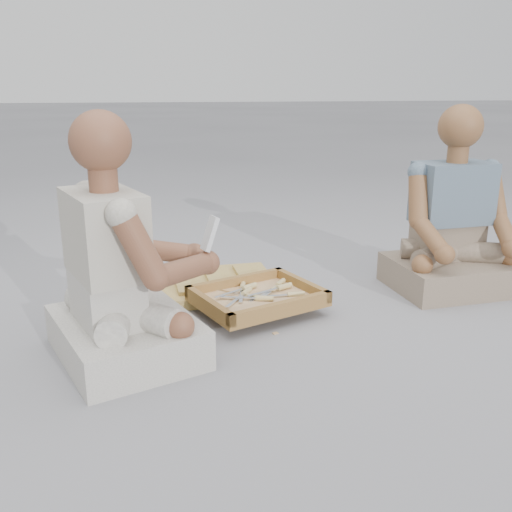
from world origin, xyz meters
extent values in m
plane|color=gray|center=(0.00, 0.00, 0.00)|extent=(60.00, 60.00, 0.00)
cube|color=olive|center=(-0.21, 0.73, 0.02)|extent=(0.68, 0.47, 0.04)
cube|color=brown|center=(-0.01, 0.43, 0.05)|extent=(0.56, 0.51, 0.01)
cube|color=brown|center=(-0.07, 0.59, 0.08)|extent=(0.44, 0.19, 0.05)
cube|color=brown|center=(0.06, 0.27, 0.08)|extent=(0.44, 0.19, 0.05)
cube|color=brown|center=(0.20, 0.50, 0.08)|extent=(0.16, 0.35, 0.05)
cube|color=brown|center=(-0.21, 0.35, 0.08)|extent=(0.16, 0.35, 0.05)
cube|color=tan|center=(-0.01, 0.43, 0.06)|extent=(0.49, 0.44, 0.01)
cube|color=silver|center=(0.02, 0.45, 0.08)|extent=(0.14, 0.08, 0.00)
cylinder|color=#A38B56|center=(0.12, 0.50, 0.08)|extent=(0.07, 0.05, 0.02)
cube|color=silver|center=(-0.09, 0.42, 0.08)|extent=(0.15, 0.06, 0.00)
cylinder|color=#A38B56|center=(0.02, 0.39, 0.08)|extent=(0.07, 0.04, 0.02)
cube|color=silver|center=(0.04, 0.42, 0.07)|extent=(0.15, 0.01, 0.00)
cylinder|color=#A38B56|center=(0.15, 0.42, 0.07)|extent=(0.07, 0.02, 0.02)
cube|color=silver|center=(-0.10, 0.50, 0.07)|extent=(0.12, 0.11, 0.00)
cylinder|color=#A38B56|center=(-0.02, 0.42, 0.07)|extent=(0.07, 0.06, 0.02)
cube|color=silver|center=(-0.11, 0.46, 0.08)|extent=(0.13, 0.09, 0.00)
cylinder|color=#A38B56|center=(-0.02, 0.52, 0.08)|extent=(0.07, 0.06, 0.02)
cube|color=silver|center=(-0.10, 0.40, 0.07)|extent=(0.09, 0.13, 0.00)
cylinder|color=#A38B56|center=(-0.04, 0.49, 0.07)|extent=(0.06, 0.07, 0.02)
cube|color=silver|center=(-0.07, 0.44, 0.07)|extent=(0.05, 0.15, 0.00)
cylinder|color=#A38B56|center=(-0.04, 0.55, 0.07)|extent=(0.04, 0.07, 0.02)
cube|color=silver|center=(0.01, 0.44, 0.07)|extent=(0.12, 0.11, 0.00)
cylinder|color=#A38B56|center=(0.09, 0.51, 0.07)|extent=(0.07, 0.06, 0.02)
cube|color=silver|center=(0.06, 0.46, 0.08)|extent=(0.10, 0.13, 0.00)
cylinder|color=#A38B56|center=(0.12, 0.55, 0.08)|extent=(0.06, 0.07, 0.02)
cube|color=tan|center=(-0.11, 0.36, 0.00)|extent=(0.02, 0.02, 0.00)
cube|color=tan|center=(-0.12, 0.76, 0.00)|extent=(0.02, 0.02, 0.00)
cube|color=tan|center=(-0.31, 0.43, 0.00)|extent=(0.02, 0.02, 0.00)
cube|color=tan|center=(-0.28, 0.31, 0.00)|extent=(0.02, 0.02, 0.00)
cube|color=tan|center=(-0.26, 0.56, 0.00)|extent=(0.02, 0.02, 0.00)
cube|color=tan|center=(-0.31, 0.45, 0.00)|extent=(0.02, 0.02, 0.00)
cube|color=tan|center=(0.16, 0.69, 0.00)|extent=(0.02, 0.02, 0.00)
cube|color=tan|center=(-0.23, 0.26, 0.00)|extent=(0.02, 0.02, 0.00)
cube|color=tan|center=(-0.05, 0.78, 0.00)|extent=(0.02, 0.02, 0.00)
cube|color=tan|center=(-0.12, 0.55, 0.00)|extent=(0.02, 0.02, 0.00)
cube|color=tan|center=(0.02, 0.22, 0.00)|extent=(0.02, 0.02, 0.00)
cube|color=tan|center=(0.21, 0.75, 0.00)|extent=(0.02, 0.02, 0.00)
cube|color=tan|center=(0.03, 0.70, 0.00)|extent=(0.02, 0.02, 0.00)
cube|color=tan|center=(0.08, 0.82, 0.00)|extent=(0.02, 0.02, 0.00)
cube|color=beige|center=(-0.51, 0.15, 0.07)|extent=(0.57, 0.63, 0.13)
cube|color=beige|center=(-0.56, 0.13, 0.21)|extent=(0.27, 0.33, 0.16)
cube|color=beige|center=(-0.55, 0.13, 0.43)|extent=(0.30, 0.37, 0.27)
sphere|color=brown|center=(-0.54, 0.14, 0.72)|extent=(0.19, 0.19, 0.19)
sphere|color=brown|center=(-0.26, 0.30, 0.30)|extent=(0.08, 0.08, 0.08)
sphere|color=brown|center=(-0.22, 0.20, 0.30)|extent=(0.08, 0.08, 0.08)
cube|color=gray|center=(0.90, 0.55, 0.07)|extent=(0.54, 0.44, 0.13)
cube|color=gray|center=(0.89, 0.60, 0.21)|extent=(0.30, 0.20, 0.16)
cube|color=slate|center=(0.90, 0.60, 0.43)|extent=(0.33, 0.22, 0.27)
sphere|color=brown|center=(0.90, 0.59, 0.71)|extent=(0.19, 0.19, 0.19)
sphere|color=brown|center=(1.07, 0.39, 0.22)|extent=(0.08, 0.08, 0.08)
sphere|color=brown|center=(0.75, 0.36, 0.22)|extent=(0.08, 0.08, 0.08)
cube|color=silver|center=(-0.21, 0.20, 0.40)|extent=(0.07, 0.06, 0.12)
cube|color=black|center=(-0.21, 0.20, 0.41)|extent=(0.03, 0.04, 0.04)
camera|label=1|loc=(-0.41, -1.66, 0.88)|focal=40.00mm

